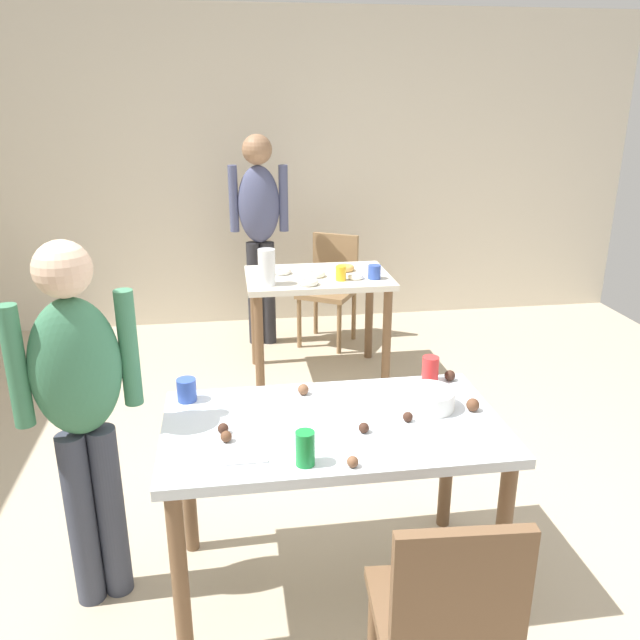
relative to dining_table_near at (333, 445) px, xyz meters
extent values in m
plane|color=tan|center=(0.02, 0.22, -0.65)|extent=(6.40, 6.40, 0.00)
cube|color=beige|center=(0.02, 3.42, 0.65)|extent=(6.40, 0.10, 2.60)
cube|color=silver|center=(0.00, 0.00, 0.08)|extent=(1.29, 0.72, 0.04)
cylinder|color=brown|center=(-0.58, -0.30, -0.29)|extent=(0.06, 0.06, 0.71)
cylinder|color=brown|center=(0.58, -0.30, -0.29)|extent=(0.06, 0.06, 0.71)
cylinder|color=brown|center=(-0.58, 0.30, -0.29)|extent=(0.06, 0.06, 0.71)
cylinder|color=brown|center=(0.58, 0.30, -0.29)|extent=(0.06, 0.06, 0.71)
cube|color=silver|center=(0.25, 2.09, 0.08)|extent=(0.98, 0.66, 0.04)
cylinder|color=brown|center=(-0.19, 1.82, -0.29)|extent=(0.06, 0.06, 0.71)
cylinder|color=brown|center=(0.68, 1.82, -0.29)|extent=(0.06, 0.06, 0.71)
cylinder|color=brown|center=(-0.19, 2.36, -0.29)|extent=(0.06, 0.06, 0.71)
cylinder|color=brown|center=(0.68, 2.36, -0.29)|extent=(0.06, 0.06, 0.71)
cube|color=brown|center=(0.22, -0.66, -0.22)|extent=(0.43, 0.43, 0.04)
cube|color=brown|center=(0.21, -0.84, 0.01)|extent=(0.38, 0.06, 0.42)
cylinder|color=brown|center=(0.06, -0.48, -0.44)|extent=(0.04, 0.04, 0.41)
cylinder|color=brown|center=(0.40, -0.50, -0.44)|extent=(0.04, 0.04, 0.41)
cube|color=olive|center=(0.41, 2.70, -0.22)|extent=(0.55, 0.55, 0.04)
cube|color=olive|center=(0.50, 2.86, 0.01)|extent=(0.35, 0.23, 0.42)
cylinder|color=olive|center=(0.47, 2.47, -0.44)|extent=(0.04, 0.04, 0.41)
cylinder|color=olive|center=(0.18, 2.64, -0.44)|extent=(0.04, 0.04, 0.41)
cylinder|color=olive|center=(0.64, 2.76, -0.44)|extent=(0.04, 0.04, 0.41)
cylinder|color=olive|center=(0.35, 2.93, -0.44)|extent=(0.04, 0.04, 0.41)
cylinder|color=#383D4C|center=(-0.98, 0.05, -0.28)|extent=(0.11, 0.11, 0.74)
cylinder|color=#383D4C|center=(-0.87, 0.09, -0.28)|extent=(0.11, 0.11, 0.74)
ellipsoid|color=#3D7A56|center=(-0.92, 0.07, 0.36)|extent=(0.37, 0.29, 0.53)
sphere|color=beige|center=(-0.92, 0.07, 0.72)|extent=(0.20, 0.20, 0.20)
cylinder|color=#3D7A56|center=(-1.11, 0.01, 0.40)|extent=(0.09, 0.09, 0.45)
cylinder|color=#3D7A56|center=(-0.74, 0.13, 0.40)|extent=(0.09, 0.09, 0.45)
cylinder|color=#28282D|center=(-0.05, 2.79, -0.23)|extent=(0.11, 0.11, 0.83)
cylinder|color=#28282D|center=(-0.16, 2.80, -0.23)|extent=(0.11, 0.11, 0.83)
ellipsoid|color=#4C5175|center=(-0.11, 2.80, 0.48)|extent=(0.34, 0.23, 0.59)
sphere|color=#997051|center=(-0.11, 2.80, 0.89)|extent=(0.23, 0.23, 0.23)
cylinder|color=#4C5175|center=(0.08, 2.78, 0.52)|extent=(0.08, 0.08, 0.50)
cylinder|color=#4C5175|center=(-0.30, 2.82, 0.52)|extent=(0.08, 0.08, 0.50)
cylinder|color=white|center=(0.40, 0.06, 0.14)|extent=(0.20, 0.20, 0.08)
cylinder|color=#198438|center=(-0.14, -0.28, 0.16)|extent=(0.07, 0.07, 0.12)
cube|color=silver|center=(-0.35, -0.24, 0.10)|extent=(0.17, 0.02, 0.01)
cylinder|color=#3351B2|center=(-0.56, 0.27, 0.15)|extent=(0.08, 0.08, 0.09)
cylinder|color=red|center=(0.48, 0.30, 0.16)|extent=(0.07, 0.07, 0.11)
sphere|color=brown|center=(-0.08, 0.25, 0.12)|extent=(0.05, 0.05, 0.05)
sphere|color=brown|center=(0.56, 0.01, 0.13)|extent=(0.05, 0.05, 0.05)
sphere|color=brown|center=(-0.40, -0.09, 0.12)|extent=(0.04, 0.04, 0.04)
sphere|color=brown|center=(0.01, -0.32, 0.12)|extent=(0.04, 0.04, 0.04)
sphere|color=brown|center=(0.44, 0.22, 0.12)|extent=(0.05, 0.05, 0.05)
sphere|color=#3D2319|center=(0.56, 0.30, 0.12)|extent=(0.05, 0.05, 0.05)
sphere|color=#3D2319|center=(-0.41, -0.03, 0.12)|extent=(0.04, 0.04, 0.04)
sphere|color=#3D2319|center=(0.28, -0.04, 0.12)|extent=(0.04, 0.04, 0.04)
sphere|color=#3D2319|center=(0.10, -0.09, 0.12)|extent=(0.04, 0.04, 0.04)
cylinder|color=white|center=(-0.12, 1.90, 0.22)|extent=(0.11, 0.11, 0.24)
cylinder|color=#3351B2|center=(0.61, 1.94, 0.15)|extent=(0.09, 0.09, 0.09)
cylinder|color=yellow|center=(0.38, 1.93, 0.15)|extent=(0.07, 0.07, 0.10)
torus|color=gold|center=(0.45, 2.18, 0.12)|extent=(0.13, 0.13, 0.04)
torus|color=white|center=(0.48, 1.96, 0.12)|extent=(0.11, 0.11, 0.03)
torus|color=white|center=(0.15, 1.86, 0.12)|extent=(0.14, 0.14, 0.04)
torus|color=white|center=(0.23, 2.05, 0.12)|extent=(0.13, 0.13, 0.04)
torus|color=white|center=(0.01, 2.16, 0.12)|extent=(0.12, 0.12, 0.04)
camera|label=1|loc=(-0.37, -2.15, 1.28)|focal=36.17mm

